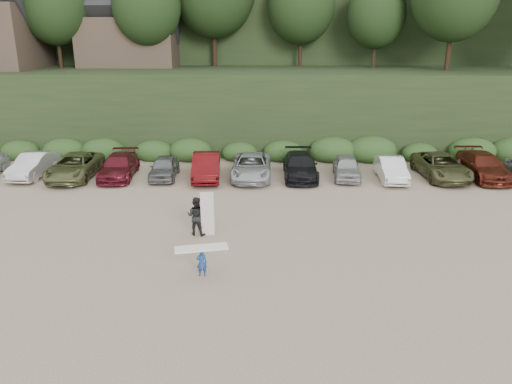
{
  "coord_description": "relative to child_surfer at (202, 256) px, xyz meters",
  "views": [
    {
      "loc": [
        -0.27,
        -20.88,
        9.16
      ],
      "look_at": [
        -0.75,
        3.0,
        1.3
      ],
      "focal_mm": 35.0,
      "sensor_mm": 36.0,
      "label": 1
    }
  ],
  "objects": [
    {
      "name": "parked_cars",
      "position": [
        2.92,
        13.4,
        -0.08
      ],
      "size": [
        39.66,
        6.09,
        1.6
      ],
      "color": "#B5B5BA",
      "rests_on": "ground"
    },
    {
      "name": "hillside_backdrop",
      "position": [
        2.45,
        39.44,
        10.39
      ],
      "size": [
        90.0,
        41.5,
        28.0
      ],
      "color": "black",
      "rests_on": "ground"
    },
    {
      "name": "ground",
      "position": [
        2.71,
        3.51,
        -0.83
      ],
      "size": [
        120.0,
        120.0,
        0.0
      ],
      "primitive_type": "plane",
      "color": "tan",
      "rests_on": "ground"
    },
    {
      "name": "child_surfer",
      "position": [
        0.0,
        0.0,
        0.0
      ],
      "size": [
        2.1,
        1.0,
        1.22
      ],
      "color": "navy",
      "rests_on": "ground"
    },
    {
      "name": "adult_surfer",
      "position": [
        -0.7,
        4.07,
        0.1
      ],
      "size": [
        1.37,
        0.9,
        2.16
      ],
      "color": "black",
      "rests_on": "ground"
    }
  ]
}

